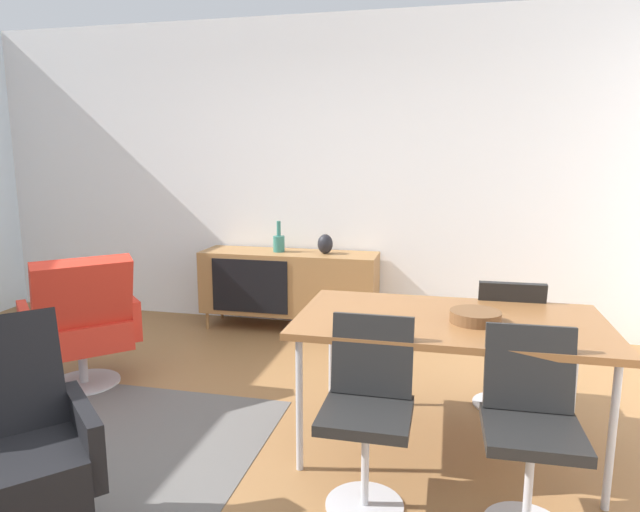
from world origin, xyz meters
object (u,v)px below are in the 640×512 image
object	(u,v)px
wooden_bowl_on_table	(475,317)
dining_chair_back_right	(506,338)
dining_chair_front_right	(530,421)
vase_sculptural_dark	(279,242)
dining_chair_front_left	(368,405)
vase_cobalt	(325,244)
sideboard	(289,282)
dining_table	(449,326)
lounge_chair_red	(81,322)

from	to	relation	value
wooden_bowl_on_table	dining_chair_back_right	bearing A→B (deg)	69.81
wooden_bowl_on_table	dining_chair_front_right	size ratio (longest dim) A/B	0.30
vase_sculptural_dark	dining_chair_front_left	size ratio (longest dim) A/B	0.33
dining_chair_front_right	dining_chair_front_left	world-z (taller)	same
wooden_bowl_on_table	dining_chair_front_right	distance (m)	0.63
vase_cobalt	dining_chair_front_right	size ratio (longest dim) A/B	0.20
sideboard	dining_chair_front_right	bearing A→B (deg)	-53.48
sideboard	dining_chair_front_left	bearing A→B (deg)	-65.83
vase_cobalt	dining_table	bearing A→B (deg)	-59.42
dining_table	dining_chair_front_left	xyz separation A→B (m)	(-0.35, -0.56, -0.23)
vase_cobalt	lounge_chair_red	world-z (taller)	lounge_chair_red
dining_chair_front_right	dining_chair_back_right	bearing A→B (deg)	89.88
dining_table	lounge_chair_red	bearing A→B (deg)	173.98
sideboard	lounge_chair_red	xyz separation A→B (m)	(-1.01, -1.58, 0.03)
vase_cobalt	lounge_chair_red	distance (m)	2.10
wooden_bowl_on_table	vase_sculptural_dark	bearing A→B (deg)	131.04
sideboard	dining_chair_front_left	world-z (taller)	dining_chair_front_left
vase_cobalt	dining_chair_front_right	xyz separation A→B (m)	(1.43, -2.40, -0.34)
dining_chair_front_right	lounge_chair_red	size ratio (longest dim) A/B	0.90
sideboard	vase_sculptural_dark	size ratio (longest dim) A/B	5.71
wooden_bowl_on_table	lounge_chair_red	world-z (taller)	lounge_chair_red
dining_table	sideboard	bearing A→B (deg)	127.82
dining_chair_front_right	dining_chair_back_right	distance (m)	1.12
lounge_chair_red	dining_chair_back_right	bearing A→B (deg)	6.21
vase_sculptural_dark	dining_table	size ratio (longest dim) A/B	0.18
dining_table	dining_chair_back_right	size ratio (longest dim) A/B	1.87
dining_chair_front_right	dining_chair_front_left	xyz separation A→B (m)	(-0.70, 0.00, 0.00)
vase_sculptural_dark	dining_chair_front_right	world-z (taller)	vase_sculptural_dark
sideboard	dining_chair_front_right	size ratio (longest dim) A/B	1.87
sideboard	lounge_chair_red	bearing A→B (deg)	-122.48
dining_chair_front_left	dining_chair_back_right	xyz separation A→B (m)	(0.70, 1.12, 0.00)
vase_sculptural_dark	dining_chair_front_left	bearing A→B (deg)	-64.07
dining_table	wooden_bowl_on_table	world-z (taller)	wooden_bowl_on_table
dining_table	dining_chair_front_left	size ratio (longest dim) A/B	1.87
vase_sculptural_dark	dining_chair_front_left	xyz separation A→B (m)	(1.17, -2.40, -0.34)
dining_chair_back_right	dining_table	bearing A→B (deg)	-122.12
vase_cobalt	wooden_bowl_on_table	distance (m)	2.24
dining_chair_front_right	dining_chair_back_right	size ratio (longest dim) A/B	1.00
dining_chair_front_left	lounge_chair_red	distance (m)	2.23
sideboard	vase_cobalt	distance (m)	0.50
dining_chair_front_right	dining_chair_back_right	xyz separation A→B (m)	(0.00, 1.12, 0.00)
vase_sculptural_dark	wooden_bowl_on_table	xyz separation A→B (m)	(1.64, -1.89, -0.04)
vase_sculptural_dark	dining_table	world-z (taller)	vase_sculptural_dark
vase_cobalt	vase_sculptural_dark	xyz separation A→B (m)	(-0.43, 0.00, -0.00)
wooden_bowl_on_table	dining_chair_back_right	world-z (taller)	dining_chair_back_right
sideboard	dining_chair_back_right	distance (m)	2.19
dining_chair_front_left	dining_chair_front_right	bearing A→B (deg)	-0.00
sideboard	dining_chair_front_left	distance (m)	2.63
dining_table	wooden_bowl_on_table	bearing A→B (deg)	-20.97
wooden_bowl_on_table	dining_chair_front_left	distance (m)	0.76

